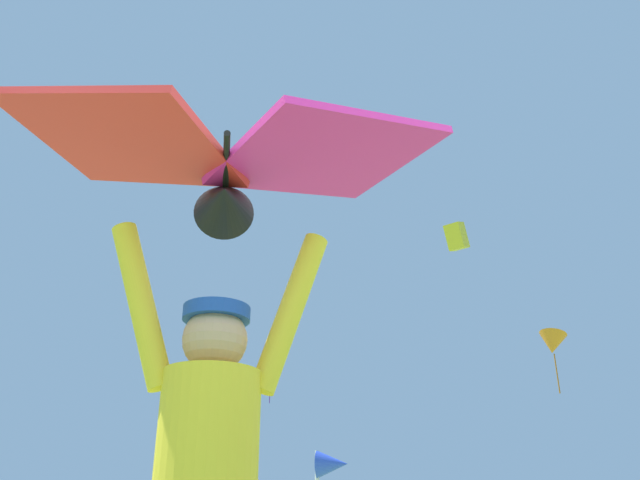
# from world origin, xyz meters

# --- Properties ---
(held_stunt_kite) EXTENTS (1.64, 1.11, 0.39)m
(held_stunt_kite) POSITION_xyz_m (-0.31, 0.03, 2.18)
(held_stunt_kite) COLOR black
(distant_kite_orange_overhead_distant) EXTENTS (1.69, 1.64, 2.75)m
(distant_kite_orange_overhead_distant) POSITION_xyz_m (5.13, 27.28, 8.66)
(distant_kite_orange_overhead_distant) COLOR orange
(distant_kite_purple_mid_left) EXTENTS (1.33, 1.46, 2.28)m
(distant_kite_purple_mid_left) POSITION_xyz_m (-9.02, 33.29, 9.45)
(distant_kite_purple_mid_left) COLOR purple
(distant_kite_yellow_low_left) EXTENTS (0.78, 0.80, 0.30)m
(distant_kite_yellow_low_left) POSITION_xyz_m (-1.83, 26.96, 19.89)
(distant_kite_yellow_low_left) COLOR yellow
(distant_kite_yellow_high_left) EXTENTS (1.18, 1.33, 1.41)m
(distant_kite_yellow_high_left) POSITION_xyz_m (1.47, 26.38, 13.65)
(distant_kite_yellow_high_left) COLOR yellow
(marker_flag) EXTENTS (0.30, 0.24, 1.60)m
(marker_flag) POSITION_xyz_m (-0.62, 4.10, 1.39)
(marker_flag) COLOR silver
(marker_flag) RESTS_ON ground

